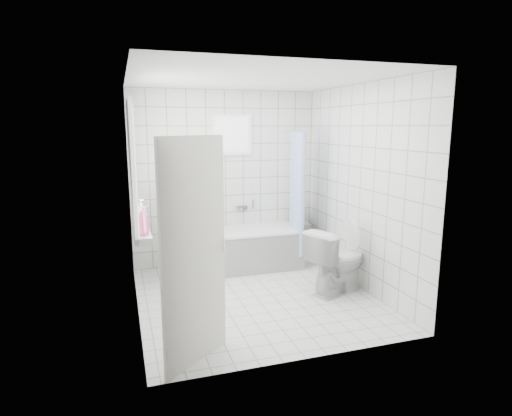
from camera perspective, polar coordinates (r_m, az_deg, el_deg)
name	(u,v)px	position (r m, az deg, el deg)	size (l,w,h in m)	color
ground	(256,297)	(5.39, -0.03, -11.78)	(3.00, 3.00, 0.00)	white
ceiling	(256,78)	(5.00, -0.03, 16.89)	(3.00, 3.00, 0.00)	white
wall_back	(225,179)	(6.47, -4.09, 3.94)	(2.80, 0.02, 2.60)	white
wall_front	(310,219)	(3.66, 7.15, -1.42)	(2.80, 0.02, 2.60)	white
wall_left	(132,199)	(4.80, -16.15, 1.15)	(0.02, 3.00, 2.60)	white
wall_right	(360,188)	(5.62, 13.72, 2.62)	(0.02, 3.00, 2.60)	white
window_left	(134,169)	(5.06, -15.93, 5.07)	(0.01, 0.90, 1.40)	white
window_back	(232,135)	(6.40, -3.19, 9.71)	(0.50, 0.01, 0.50)	white
window_sill	(142,232)	(5.19, -15.01, -3.06)	(0.18, 1.02, 0.08)	white
door	(195,253)	(3.72, -8.19, -6.02)	(0.04, 0.80, 2.00)	silver
bathtub	(241,249)	(6.35, -1.97, -5.49)	(1.75, 0.77, 0.58)	white
partition_wall	(177,224)	(6.00, -10.53, -2.08)	(0.15, 0.85, 1.50)	white
tiled_ledge	(297,240)	(6.90, 5.45, -4.32)	(0.40, 0.24, 0.55)	white
toilet	(338,261)	(5.50, 10.83, -6.90)	(0.46, 0.81, 0.83)	white
curtain_rod	(295,131)	(6.34, 5.21, 10.13)	(0.02, 0.02, 0.80)	silver
shower_curtain	(297,194)	(6.29, 5.53, 1.89)	(0.14, 0.48, 1.78)	#5383F4
tub_faucet	(241,207)	(6.56, -1.96, 0.07)	(0.18, 0.06, 0.06)	silver
sill_bottles	(142,218)	(5.04, -14.94, -1.32)	(0.18, 0.61, 0.32)	#31D3DC
ledge_bottles	(298,217)	(6.78, 5.62, -1.15)	(0.18, 0.18, 0.26)	red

